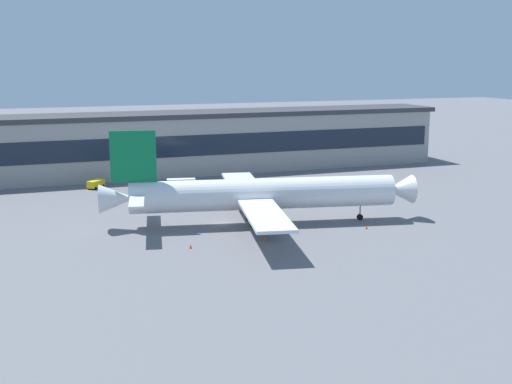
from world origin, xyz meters
name	(u,v)px	position (x,y,z in m)	size (l,w,h in m)	color
ground_plane	(223,223)	(0.00, 0.00, 0.00)	(600.00, 600.00, 0.00)	slate
terminal_building	(160,143)	(0.00, 53.69, 7.78)	(152.33, 15.97, 15.52)	#9E9993
airliner	(259,194)	(5.87, -2.68, 5.43)	(55.77, 47.84, 17.00)	white
follow_me_car	(96,184)	(-17.74, 40.00, 1.09)	(4.33, 4.56, 1.85)	yellow
belt_loader	(182,182)	(0.91, 34.72, 1.15)	(6.65, 3.07, 1.95)	white
traffic_cone_0	(271,232)	(5.47, -9.50, 0.30)	(0.47, 0.47, 0.59)	#F2590C
traffic_cone_1	(190,246)	(-9.26, -13.18, 0.34)	(0.54, 0.54, 0.67)	#F2590C
traffic_cone_2	(265,238)	(3.28, -12.84, 0.32)	(0.52, 0.52, 0.64)	#F2590C
traffic_cone_3	(366,227)	(22.16, -12.26, 0.31)	(0.49, 0.49, 0.61)	#F2590C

